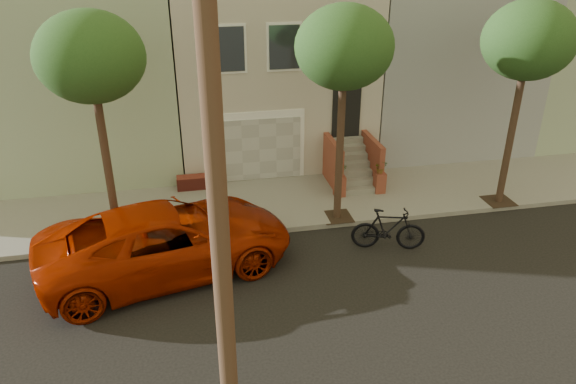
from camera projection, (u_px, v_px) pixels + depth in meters
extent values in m
plane|color=black|center=(342.00, 301.00, 12.90)|extent=(90.00, 90.00, 0.00)
cube|color=gray|center=(295.00, 201.00, 17.60)|extent=(40.00, 3.70, 0.15)
cube|color=#B9AD9E|center=(265.00, 57.00, 21.23)|extent=(7.00, 8.00, 7.00)
cube|color=#96A686|center=(86.00, 64.00, 20.01)|extent=(6.50, 8.00, 7.00)
cube|color=gray|center=(424.00, 50.00, 22.44)|extent=(6.50, 8.00, 7.00)
cube|color=#96A686|center=(561.00, 45.00, 23.61)|extent=(6.50, 8.00, 7.00)
cube|color=white|center=(259.00, 146.00, 18.52)|extent=(3.20, 0.12, 2.50)
cube|color=#B9B9B4|center=(259.00, 149.00, 18.51)|extent=(2.90, 0.06, 2.20)
cube|color=gray|center=(268.00, 201.00, 17.40)|extent=(3.20, 3.70, 0.02)
cube|color=maroon|center=(198.00, 182.00, 18.28)|extent=(1.40, 0.45, 0.44)
cube|color=black|center=(346.00, 109.00, 18.53)|extent=(1.00, 0.06, 2.00)
cube|color=#3F4751|center=(229.00, 49.00, 16.87)|extent=(1.00, 0.06, 1.40)
cube|color=white|center=(229.00, 49.00, 16.88)|extent=(1.15, 0.05, 1.55)
cube|color=#3F4751|center=(284.00, 47.00, 17.19)|extent=(1.00, 0.06, 1.40)
cube|color=white|center=(284.00, 47.00, 17.21)|extent=(1.15, 0.05, 1.55)
cube|color=#3F4751|center=(338.00, 45.00, 17.51)|extent=(1.00, 0.06, 1.40)
cube|color=white|center=(338.00, 45.00, 17.53)|extent=(1.15, 0.05, 1.55)
cube|color=gray|center=(359.00, 190.00, 17.94)|extent=(1.20, 0.28, 0.20)
cube|color=gray|center=(357.00, 182.00, 18.10)|extent=(1.20, 0.28, 0.20)
cube|color=gray|center=(354.00, 173.00, 18.26)|extent=(1.20, 0.28, 0.20)
cube|color=gray|center=(352.00, 165.00, 18.42)|extent=(1.20, 0.28, 0.20)
cube|color=gray|center=(350.00, 156.00, 18.59)|extent=(1.20, 0.28, 0.20)
cube|color=gray|center=(348.00, 148.00, 18.75)|extent=(1.20, 0.28, 0.20)
cube|color=gray|center=(346.00, 140.00, 18.91)|extent=(1.20, 0.28, 0.20)
cube|color=brown|center=(333.00, 164.00, 18.26)|extent=(0.18, 1.96, 1.60)
cube|color=brown|center=(372.00, 160.00, 18.51)|extent=(0.18, 1.96, 1.60)
cube|color=brown|center=(340.00, 186.00, 17.67)|extent=(0.35, 0.35, 0.70)
imported|color=#1B4117|center=(340.00, 170.00, 17.42)|extent=(0.40, 0.35, 0.45)
cube|color=brown|center=(380.00, 183.00, 17.92)|extent=(0.35, 0.35, 0.70)
imported|color=#1B4117|center=(381.00, 167.00, 17.67)|extent=(0.41, 0.35, 0.45)
cube|color=#2D2116|center=(119.00, 238.00, 15.30)|extent=(0.90, 0.90, 0.02)
cylinder|color=#332217|center=(108.00, 171.00, 14.39)|extent=(0.22, 0.22, 4.20)
ellipsoid|color=#1B4117|center=(90.00, 57.00, 13.07)|extent=(2.70, 2.57, 2.29)
cube|color=#2D2116|center=(337.00, 217.00, 16.46)|extent=(0.90, 0.90, 0.02)
cylinder|color=#332217|center=(340.00, 153.00, 15.55)|extent=(0.22, 0.22, 4.20)
ellipsoid|color=#1B4117|center=(344.00, 47.00, 14.24)|extent=(2.70, 2.57, 2.29)
cube|color=#2D2116|center=(498.00, 201.00, 17.44)|extent=(0.90, 0.90, 0.02)
cylinder|color=#332217|center=(510.00, 141.00, 16.54)|extent=(0.22, 0.22, 4.20)
ellipsoid|color=#1B4117|center=(529.00, 40.00, 15.22)|extent=(2.70, 2.57, 2.29)
cylinder|color=#493221|center=(216.00, 173.00, 7.37)|extent=(0.30, 0.30, 10.00)
imported|color=#981C00|center=(167.00, 240.00, 13.75)|extent=(6.97, 4.37, 1.80)
imported|color=black|center=(388.00, 229.00, 14.82)|extent=(2.13, 1.10, 1.23)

